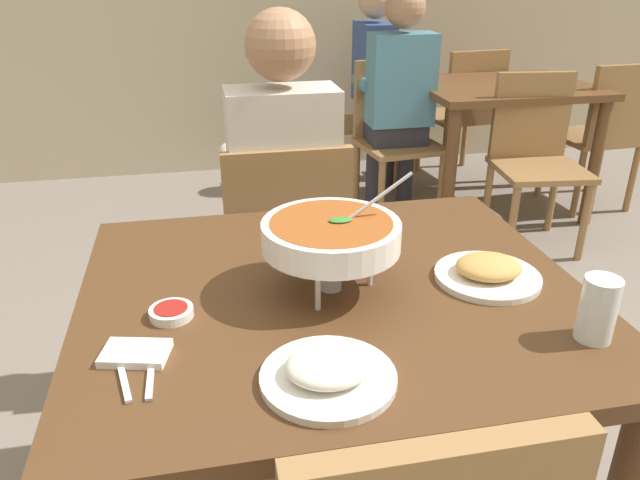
{
  "coord_description": "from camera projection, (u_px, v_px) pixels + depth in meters",
  "views": [
    {
      "loc": [
        -0.27,
        -1.16,
        1.45
      ],
      "look_at": [
        0.0,
        0.15,
        0.82
      ],
      "focal_mm": 34.36,
      "sensor_mm": 36.0,
      "label": 1
    }
  ],
  "objects": [
    {
      "name": "chair_bg_window",
      "position": [
        466.0,
        108.0,
        4.14
      ],
      "size": [
        0.49,
        0.49,
        0.9
      ],
      "color": "olive",
      "rests_on": "ground_plane"
    },
    {
      "name": "chair_bg_middle",
      "position": [
        393.0,
        129.0,
        3.64
      ],
      "size": [
        0.49,
        0.49,
        0.9
      ],
      "color": "olive",
      "rests_on": "ground_plane"
    },
    {
      "name": "spoon_utensil",
      "position": [
        151.0,
        369.0,
        1.09
      ],
      "size": [
        0.01,
        0.17,
        0.01
      ],
      "primitive_type": "cube",
      "rotation": [
        0.0,
        0.0,
        -0.01
      ],
      "color": "silver",
      "rests_on": "dining_table_main"
    },
    {
      "name": "patron_bg_left",
      "position": [
        379.0,
        75.0,
        3.96
      ],
      "size": [
        0.45,
        0.4,
        1.31
      ],
      "color": "#2D2D38",
      "rests_on": "ground_plane"
    },
    {
      "name": "dining_table_far",
      "position": [
        502.0,
        108.0,
        3.6
      ],
      "size": [
        1.0,
        0.8,
        0.77
      ],
      "color": "brown",
      "rests_on": "ground_plane"
    },
    {
      "name": "dining_table_main",
      "position": [
        333.0,
        332.0,
        1.41
      ],
      "size": [
        1.11,
        0.96,
        0.77
      ],
      "color": "#51331C",
      "rests_on": "ground_plane"
    },
    {
      "name": "chair_bg_right",
      "position": [
        605.0,
        129.0,
        3.65
      ],
      "size": [
        0.46,
        0.46,
        0.9
      ],
      "color": "olive",
      "rests_on": "ground_plane"
    },
    {
      "name": "napkin_folded",
      "position": [
        136.0,
        353.0,
        1.13
      ],
      "size": [
        0.14,
        0.11,
        0.02
      ],
      "primitive_type": "cube",
      "rotation": [
        0.0,
        0.0,
        -0.24
      ],
      "color": "white",
      "rests_on": "dining_table_main"
    },
    {
      "name": "rice_plate",
      "position": [
        328.0,
        372.0,
        1.06
      ],
      "size": [
        0.24,
        0.24,
        0.06
      ],
      "color": "white",
      "rests_on": "dining_table_main"
    },
    {
      "name": "drink_glass",
      "position": [
        597.0,
        312.0,
        1.16
      ],
      "size": [
        0.07,
        0.07,
        0.13
      ],
      "color": "silver",
      "rests_on": "dining_table_main"
    },
    {
      "name": "appetizer_plate",
      "position": [
        488.0,
        272.0,
        1.39
      ],
      "size": [
        0.24,
        0.24,
        0.06
      ],
      "color": "white",
      "rests_on": "dining_table_main"
    },
    {
      "name": "chair_bg_corner",
      "position": [
        535.0,
        151.0,
        3.24
      ],
      "size": [
        0.49,
        0.49,
        0.9
      ],
      "color": "olive",
      "rests_on": "ground_plane"
    },
    {
      "name": "diner_main",
      "position": [
        282.0,
        182.0,
        2.09
      ],
      "size": [
        0.4,
        0.45,
        1.31
      ],
      "color": "#2D2D38",
      "rests_on": "ground_plane"
    },
    {
      "name": "patron_bg_middle",
      "position": [
        398.0,
        92.0,
        3.47
      ],
      "size": [
        0.4,
        0.45,
        1.31
      ],
      "color": "#2D2D38",
      "rests_on": "ground_plane"
    },
    {
      "name": "chair_diner_main",
      "position": [
        285.0,
        248.0,
        2.16
      ],
      "size": [
        0.44,
        0.44,
        0.9
      ],
      "color": "olive",
      "rests_on": "ground_plane"
    },
    {
      "name": "sauce_dish",
      "position": [
        171.0,
        312.0,
        1.25
      ],
      "size": [
        0.09,
        0.09,
        0.02
      ],
      "color": "white",
      "rests_on": "dining_table_main"
    },
    {
      "name": "fork_utensil",
      "position": [
        122.0,
        373.0,
        1.08
      ],
      "size": [
        0.05,
        0.17,
        0.01
      ],
      "primitive_type": "cube",
      "rotation": [
        0.0,
        0.0,
        0.21
      ],
      "color": "silver",
      "rests_on": "dining_table_main"
    },
    {
      "name": "curry_bowl",
      "position": [
        331.0,
        236.0,
        1.31
      ],
      "size": [
        0.33,
        0.3,
        0.26
      ],
      "color": "silver",
      "rests_on": "dining_table_main"
    },
    {
      "name": "chair_bg_left",
      "position": [
        379.0,
        112.0,
        4.05
      ],
      "size": [
        0.48,
        0.48,
        0.9
      ],
      "color": "olive",
      "rests_on": "ground_plane"
    }
  ]
}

